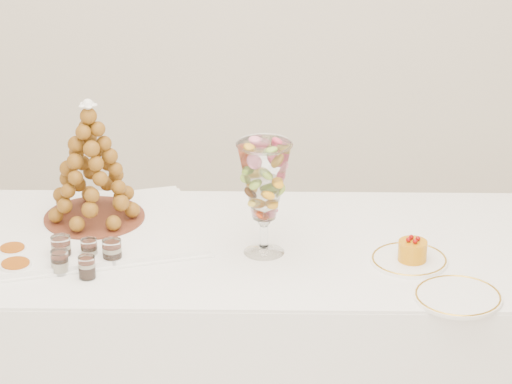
{
  "coord_description": "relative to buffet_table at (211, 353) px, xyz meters",
  "views": [
    {
      "loc": [
        0.12,
        -2.89,
        2.37
      ],
      "look_at": [
        0.03,
        0.22,
        1.0
      ],
      "focal_mm": 85.0,
      "sensor_mm": 36.0,
      "label": 1
    }
  ],
  "objects": [
    {
      "name": "buffet_table",
      "position": [
        0.0,
        0.0,
        0.0
      ],
      "size": [
        2.01,
        0.82,
        0.76
      ],
      "rotation": [
        0.0,
        0.0,
        0.01
      ],
      "color": "white",
      "rests_on": "ground"
    },
    {
      "name": "spare_plate",
      "position": [
        0.71,
        -0.32,
        0.38
      ],
      "size": [
        0.24,
        0.24,
        0.01
      ],
      "primitive_type": "cylinder",
      "color": "white",
      "rests_on": "buffet_table"
    },
    {
      "name": "verrine_c",
      "position": [
        -0.27,
        -0.13,
        0.42
      ],
      "size": [
        0.06,
        0.06,
        0.08
      ],
      "primitive_type": "cylinder",
      "rotation": [
        0.0,
        0.0,
        0.1
      ],
      "color": "white",
      "rests_on": "buffet_table"
    },
    {
      "name": "verrine_e",
      "position": [
        -0.33,
        -0.22,
        0.41
      ],
      "size": [
        0.06,
        0.06,
        0.07
      ],
      "primitive_type": "cylinder",
      "rotation": [
        0.0,
        0.0,
        -0.2
      ],
      "color": "white",
      "rests_on": "buffet_table"
    },
    {
      "name": "verrine_a",
      "position": [
        -0.42,
        -0.12,
        0.42
      ],
      "size": [
        0.07,
        0.07,
        0.08
      ],
      "primitive_type": "cylinder",
      "rotation": [
        0.0,
        0.0,
        0.23
      ],
      "color": "white",
      "rests_on": "buffet_table"
    },
    {
      "name": "verrine_d",
      "position": [
        -0.41,
        -0.19,
        0.41
      ],
      "size": [
        0.06,
        0.06,
        0.07
      ],
      "primitive_type": "cylinder",
      "rotation": [
        0.0,
        0.0,
        -0.25
      ],
      "color": "white",
      "rests_on": "buffet_table"
    },
    {
      "name": "verrine_b",
      "position": [
        -0.34,
        -0.11,
        0.41
      ],
      "size": [
        0.06,
        0.06,
        0.07
      ],
      "primitive_type": "cylinder",
      "rotation": [
        0.0,
        0.0,
        -0.2
      ],
      "color": "white",
      "rests_on": "buffet_table"
    },
    {
      "name": "cake_plate",
      "position": [
        0.59,
        -0.1,
        0.38
      ],
      "size": [
        0.23,
        0.23,
        0.01
      ],
      "primitive_type": "cylinder",
      "color": "white",
      "rests_on": "buffet_table"
    },
    {
      "name": "ramekin_front",
      "position": [
        -0.54,
        -0.2,
        0.39
      ],
      "size": [
        0.09,
        0.09,
        0.03
      ],
      "primitive_type": "cylinder",
      "color": "white",
      "rests_on": "buffet_table"
    },
    {
      "name": "croquembouche",
      "position": [
        -0.36,
        0.13,
        0.59
      ],
      "size": [
        0.31,
        0.31,
        0.39
      ],
      "rotation": [
        0.0,
        0.0,
        -0.02
      ],
      "color": "maroon",
      "rests_on": "lace_tray"
    },
    {
      "name": "lace_tray",
      "position": [
        -0.38,
        0.06,
        0.39
      ],
      "size": [
        0.77,
        0.66,
        0.02
      ],
      "primitive_type": "cube",
      "rotation": [
        0.0,
        0.0,
        0.3
      ],
      "color": "white",
      "rests_on": "buffet_table"
    },
    {
      "name": "mousse_cake",
      "position": [
        0.6,
        -0.1,
        0.42
      ],
      "size": [
        0.08,
        0.08,
        0.07
      ],
      "color": "#C97B09",
      "rests_on": "cake_plate"
    },
    {
      "name": "ramekin_back",
      "position": [
        -0.57,
        -0.09,
        0.39
      ],
      "size": [
        0.08,
        0.08,
        0.03
      ],
      "primitive_type": "cylinder",
      "color": "white",
      "rests_on": "buffet_table"
    },
    {
      "name": "macaron_vase",
      "position": [
        0.17,
        -0.04,
        0.6
      ],
      "size": [
        0.16,
        0.16,
        0.34
      ],
      "color": "white",
      "rests_on": "buffet_table"
    }
  ]
}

